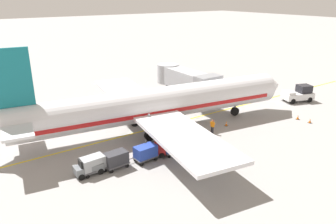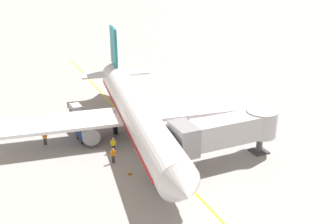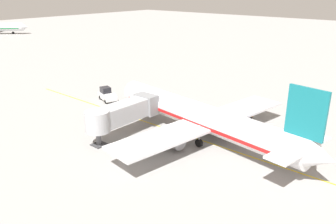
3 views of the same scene
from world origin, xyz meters
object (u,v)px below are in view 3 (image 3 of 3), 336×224
at_px(baggage_cart_front, 234,123).
at_px(baggage_cart_third_in_train, 269,134).
at_px(ground_crew_wing_walker, 252,116).
at_px(baggage_tug_lead, 285,141).
at_px(parked_airliner, 202,117).
at_px(pushback_tractor, 107,95).
at_px(ground_crew_loader, 202,120).
at_px(safety_cone_nose_left, 150,100).
at_px(jet_bridge, 122,113).
at_px(baggage_tug_trailing, 242,129).
at_px(safety_cone_nose_right, 175,116).
at_px(safety_cone_wing_tip, 155,98).
at_px(baggage_cart_tail_end, 282,139).
at_px(baggage_cart_second_in_train, 251,128).
at_px(ground_crew_marshaller, 192,115).

xyz_separation_m(baggage_cart_front, baggage_cart_third_in_train, (-0.56, -5.92, 0.00)).
xyz_separation_m(baggage_cart_front, ground_crew_wing_walker, (4.33, -0.71, 0.00)).
relative_size(baggage_tug_lead, ground_crew_wing_walker, 1.49).
bearing_deg(parked_airliner, pushback_tractor, 83.60).
bearing_deg(ground_crew_loader, safety_cone_nose_left, 76.11).
xyz_separation_m(jet_bridge, pushback_tractor, (9.11, 14.22, -2.35)).
bearing_deg(baggage_tug_trailing, pushback_tractor, 95.61).
bearing_deg(safety_cone_nose_left, baggage_cart_front, -93.99).
distance_m(baggage_cart_front, safety_cone_nose_right, 9.88).
bearing_deg(safety_cone_nose_left, safety_cone_wing_tip, 6.26).
height_order(baggage_tug_trailing, safety_cone_wing_tip, baggage_tug_trailing).
bearing_deg(baggage_cart_third_in_train, baggage_cart_tail_end, -99.71).
height_order(jet_bridge, pushback_tractor, jet_bridge).
xyz_separation_m(baggage_cart_second_in_train, baggage_cart_tail_end, (-0.76, -5.00, 0.00)).
bearing_deg(ground_crew_wing_walker, baggage_cart_second_in_train, -152.86).
bearing_deg(jet_bridge, ground_crew_wing_walker, -34.94).
distance_m(baggage_cart_front, ground_crew_wing_walker, 4.39).
relative_size(baggage_cart_third_in_train, ground_crew_loader, 1.74).
distance_m(parked_airliner, safety_cone_wing_tip, 19.49).
height_order(parked_airliner, ground_crew_loader, parked_airliner).
height_order(jet_bridge, baggage_cart_front, jet_bridge).
distance_m(baggage_cart_front, safety_cone_wing_tip, 19.07).
distance_m(jet_bridge, ground_crew_marshaller, 12.05).
xyz_separation_m(jet_bridge, baggage_tug_trailing, (11.76, -12.80, -2.74)).
xyz_separation_m(baggage_cart_third_in_train, ground_crew_marshaller, (-0.94, 12.55, 0.00)).
xyz_separation_m(baggage_cart_third_in_train, baggage_cart_tail_end, (-0.36, -2.10, 0.00)).
bearing_deg(baggage_cart_tail_end, safety_cone_nose_right, 94.36).
height_order(baggage_cart_third_in_train, ground_crew_wing_walker, ground_crew_wing_walker).
xyz_separation_m(jet_bridge, baggage_tug_lead, (11.57, -19.36, -2.74)).
xyz_separation_m(pushback_tractor, ground_crew_marshaller, (1.83, -18.60, -0.15)).
bearing_deg(parked_airliner, ground_crew_wing_walker, -13.35).
xyz_separation_m(parked_airliner, safety_cone_nose_left, (7.27, 16.93, -2.90)).
bearing_deg(baggage_cart_tail_end, ground_crew_loader, 96.14).
bearing_deg(pushback_tractor, ground_crew_wing_walker, -73.55).
distance_m(ground_crew_loader, safety_cone_wing_tip, 15.40).
height_order(jet_bridge, baggage_tug_trailing, jet_bridge).
xyz_separation_m(baggage_cart_second_in_train, ground_crew_marshaller, (-1.34, 9.65, 0.00)).
bearing_deg(baggage_cart_front, safety_cone_wing_tip, 81.23).
bearing_deg(parked_airliner, safety_cone_wing_tip, 62.59).
bearing_deg(safety_cone_nose_left, jet_bridge, -150.87).
bearing_deg(baggage_cart_third_in_train, parked_airliner, 125.27).
xyz_separation_m(baggage_tug_lead, safety_cone_nose_left, (2.17, 27.02, -0.42)).
relative_size(baggage_tug_trailing, safety_cone_nose_right, 4.68).
height_order(baggage_cart_third_in_train, baggage_cart_tail_end, same).
relative_size(parked_airliner, safety_cone_nose_left, 63.22).
bearing_deg(ground_crew_marshaller, baggage_cart_third_in_train, -85.72).
relative_size(baggage_cart_third_in_train, ground_crew_wing_walker, 1.74).
relative_size(jet_bridge, pushback_tractor, 2.48).
bearing_deg(ground_crew_loader, baggage_cart_tail_end, -83.86).
distance_m(baggage_tug_trailing, ground_crew_marshaller, 8.47).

